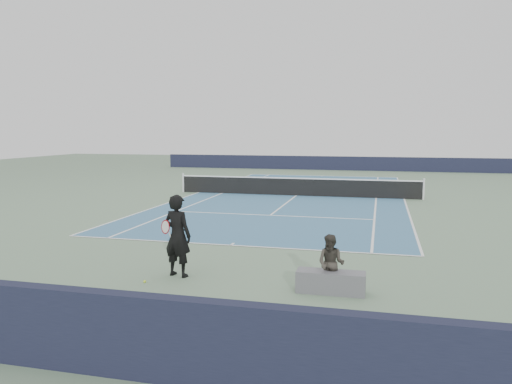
% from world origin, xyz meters
% --- Properties ---
extents(ground, '(80.00, 80.00, 0.00)m').
position_xyz_m(ground, '(0.00, 0.00, 0.00)').
color(ground, slate).
extents(court_surface, '(10.97, 23.77, 0.01)m').
position_xyz_m(court_surface, '(0.00, 0.00, 0.01)').
color(court_surface, '#3B698B').
rests_on(court_surface, ground).
extents(tennis_net, '(12.90, 0.10, 1.07)m').
position_xyz_m(tennis_net, '(0.00, 0.00, 0.50)').
color(tennis_net, silver).
rests_on(tennis_net, ground).
extents(windscreen_far, '(30.00, 0.25, 1.20)m').
position_xyz_m(windscreen_far, '(0.00, 17.88, 0.60)').
color(windscreen_far, black).
rests_on(windscreen_far, ground).
extents(windscreen_near, '(30.00, 0.25, 1.20)m').
position_xyz_m(windscreen_near, '(0.00, -19.88, 0.60)').
color(windscreen_near, black).
rests_on(windscreen_near, ground).
extents(tennis_player, '(0.87, 0.68, 1.95)m').
position_xyz_m(tennis_player, '(-0.30, -15.18, 0.98)').
color(tennis_player, black).
rests_on(tennis_player, ground).
extents(tennis_ball, '(0.06, 0.06, 0.06)m').
position_xyz_m(tennis_ball, '(-0.83, -15.87, 0.03)').
color(tennis_ball, '#C2DC2D').
rests_on(tennis_ball, ground).
extents(spectator_bench, '(1.52, 0.81, 1.26)m').
position_xyz_m(spectator_bench, '(3.33, -15.54, 0.45)').
color(spectator_bench, '#5E5D63').
rests_on(spectator_bench, ground).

